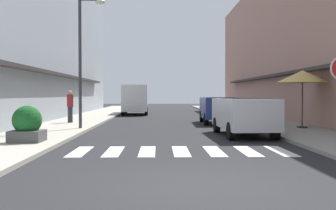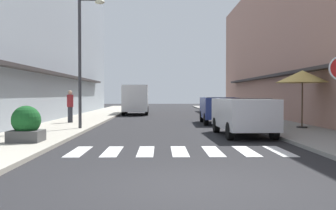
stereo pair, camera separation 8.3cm
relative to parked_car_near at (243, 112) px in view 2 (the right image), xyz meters
name	(u,v)px [view 2 (the right image)]	position (x,y,z in m)	size (l,w,h in m)	color
ground_plane	(169,122)	(-2.68, 8.49, -0.92)	(94.08, 94.08, 0.00)	#232326
sidewalk_left	(81,121)	(-7.94, 8.49, -0.86)	(3.08, 59.87, 0.12)	#ADA899
sidewalk_right	(257,121)	(2.59, 8.49, -0.86)	(3.08, 59.87, 0.12)	gray
building_row_left	(18,29)	(-11.98, 9.63, 4.74)	(5.50, 40.49, 11.33)	#939EA8
building_row_right	(318,38)	(6.63, 9.63, 4.20)	(5.50, 40.49, 10.25)	#A87A6B
crosswalk	(179,151)	(-2.68, -4.29, -0.92)	(6.15, 2.20, 0.01)	silver
parked_car_near	(243,112)	(0.00, 0.00, 0.00)	(1.92, 4.45, 1.47)	silver
parked_car_mid	(218,107)	(0.00, 6.83, 0.00)	(1.89, 4.17, 1.47)	navy
delivery_van	(136,97)	(-5.20, 17.33, 0.48)	(2.10, 5.44, 2.37)	silver
street_lamp	(84,49)	(-6.63, 2.46, 2.74)	(1.19, 0.28, 5.86)	#38383D
cafe_umbrella	(302,77)	(3.16, 2.44, 1.49)	(2.35, 2.35, 2.58)	#262626
planter_corner	(26,125)	(-7.48, -2.79, -0.27)	(0.99, 0.99, 1.15)	#4C4C4C
pedestrian_walking_near	(70,106)	(-8.04, 6.12, 0.10)	(0.34, 0.34, 1.72)	#282B33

